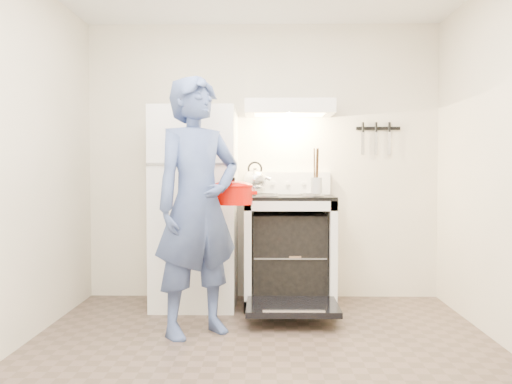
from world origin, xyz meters
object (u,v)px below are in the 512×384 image
stove_body (289,252)px  person (197,206)px  dutch_oven (233,195)px  refrigerator (196,207)px  tea_kettle (255,178)px

stove_body → person: (-0.69, -0.90, 0.46)m
stove_body → person: person is taller
person → dutch_oven: person is taller
stove_body → dutch_oven: bearing=-123.4°
person → stove_body: bearing=15.5°
refrigerator → stove_body: refrigerator is taller
refrigerator → tea_kettle: size_ratio=5.79×
tea_kettle → person: size_ratio=0.16×
stove_body → dutch_oven: (-0.45, -0.68, 0.52)m
stove_body → tea_kettle: size_ratio=3.13×
tea_kettle → dutch_oven: 0.85m
tea_kettle → dutch_oven: (-0.15, -0.83, -0.11)m
person → refrigerator: bearing=60.8°
refrigerator → person: (0.12, -0.88, 0.07)m
tea_kettle → dutch_oven: tea_kettle is taller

